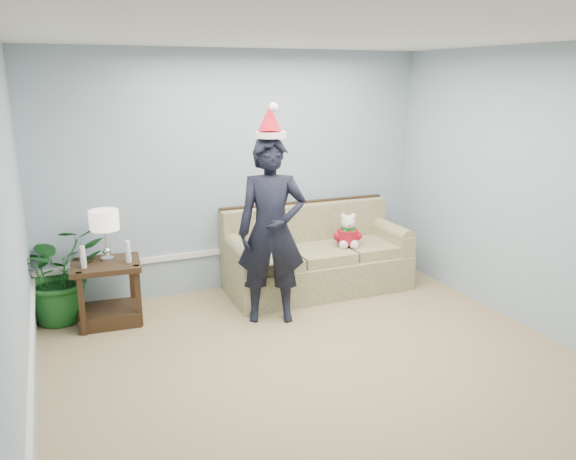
# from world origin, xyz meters

# --- Properties ---
(room_shell) EXTENTS (4.54, 5.04, 2.74)m
(room_shell) POSITION_xyz_m (0.00, 0.00, 1.35)
(room_shell) COLOR tan
(room_shell) RESTS_ON ground
(wainscot_trim) EXTENTS (4.49, 4.99, 0.06)m
(wainscot_trim) POSITION_xyz_m (-1.18, 1.18, 0.45)
(wainscot_trim) COLOR white
(wainscot_trim) RESTS_ON room_shell
(sofa) EXTENTS (2.09, 0.93, 0.97)m
(sofa) POSITION_xyz_m (0.77, 2.07, 0.34)
(sofa) COLOR brown
(sofa) RESTS_ON room_shell
(side_table) EXTENTS (0.70, 0.61, 0.63)m
(side_table) POSITION_xyz_m (-1.56, 2.02, 0.25)
(side_table) COLOR #352213
(side_table) RESTS_ON room_shell
(table_lamp) EXTENTS (0.29, 0.29, 0.51)m
(table_lamp) POSITION_xyz_m (-1.53, 2.10, 1.02)
(table_lamp) COLOR silver
(table_lamp) RESTS_ON side_table
(candle_pair) EXTENTS (0.47, 0.06, 0.22)m
(candle_pair) POSITION_xyz_m (-1.56, 1.94, 0.73)
(candle_pair) COLOR silver
(candle_pair) RESTS_ON side_table
(houseplant) EXTENTS (1.13, 1.06, 1.01)m
(houseplant) POSITION_xyz_m (-2.00, 2.28, 0.50)
(houseplant) COLOR #1A571E
(houseplant) RESTS_ON room_shell
(man) EXTENTS (0.79, 0.65, 1.86)m
(man) POSITION_xyz_m (-0.02, 1.45, 0.93)
(man) COLOR black
(man) RESTS_ON room_shell
(santa_hat) EXTENTS (0.37, 0.40, 0.34)m
(santa_hat) POSITION_xyz_m (-0.02, 1.47, 1.99)
(santa_hat) COLOR white
(santa_hat) RESTS_ON man
(teddy_bear) EXTENTS (0.31, 0.31, 0.39)m
(teddy_bear) POSITION_xyz_m (1.10, 1.91, 0.65)
(teddy_bear) COLOR white
(teddy_bear) RESTS_ON sofa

